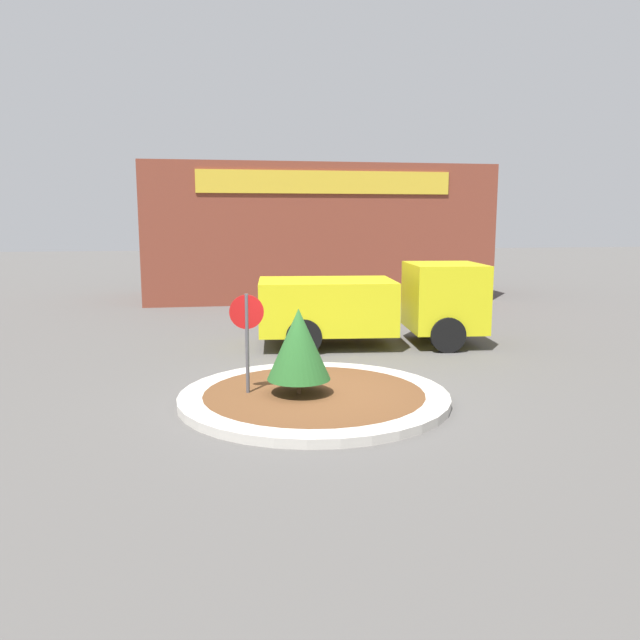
{
  "coord_description": "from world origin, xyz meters",
  "views": [
    {
      "loc": [
        -1.78,
        -11.45,
        3.46
      ],
      "look_at": [
        0.55,
        2.64,
        1.14
      ],
      "focal_mm": 35.0,
      "sensor_mm": 36.0,
      "label": 1
    }
  ],
  "objects": [
    {
      "name": "ground_plane",
      "position": [
        0.0,
        0.0,
        0.0
      ],
      "size": [
        120.0,
        120.0,
        0.0
      ],
      "primitive_type": "plane",
      "color": "#514F4C"
    },
    {
      "name": "traffic_island",
      "position": [
        0.0,
        0.0,
        0.08
      ],
      "size": [
        5.18,
        5.18,
        0.17
      ],
      "color": "#BCB7AD",
      "rests_on": "ground_plane"
    },
    {
      "name": "stop_sign",
      "position": [
        -1.25,
        0.2,
        1.42
      ],
      "size": [
        0.65,
        0.07,
        2.07
      ],
      "color": "#4C4C51",
      "rests_on": "ground_plane"
    },
    {
      "name": "island_shrub",
      "position": [
        -0.3,
        -0.03,
        1.13
      ],
      "size": [
        1.21,
        1.21,
        1.64
      ],
      "color": "brown",
      "rests_on": "traffic_island"
    },
    {
      "name": "utility_truck",
      "position": [
        2.45,
        5.08,
        1.18
      ],
      "size": [
        6.27,
        2.92,
        2.25
      ],
      "rotation": [
        0.0,
        0.0,
        -0.09
      ],
      "color": "gold",
      "rests_on": "ground_plane"
    },
    {
      "name": "storefront_building",
      "position": [
        2.61,
        16.62,
        2.86
      ],
      "size": [
        14.65,
        6.07,
        5.72
      ],
      "color": "brown",
      "rests_on": "ground_plane"
    }
  ]
}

